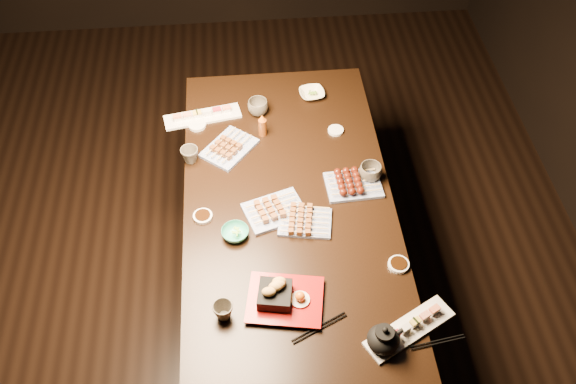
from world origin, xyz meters
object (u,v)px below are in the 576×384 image
object	(u,v)px
sushi_platter_far	(202,114)
edamame_bowl_green	(235,233)
dining_table	(289,255)
yakitori_plate_right	(305,219)
edamame_bowl_cream	(312,94)
teapot	(384,337)
sushi_platter_near	(410,327)
tempura_tray	(285,295)
yakitori_plate_left	(229,145)
teacup_far_right	(258,107)
condiment_bottle	(262,125)
teacup_far_left	(190,155)
teacup_near_left	(223,311)
teacup_mid_right	(370,172)
yakitori_plate_center	(275,207)

from	to	relation	value
sushi_platter_far	edamame_bowl_green	bearing A→B (deg)	89.95
dining_table	yakitori_plate_right	size ratio (longest dim) A/B	8.28
edamame_bowl_cream	teapot	size ratio (longest dim) A/B	0.89
sushi_platter_near	sushi_platter_far	bearing A→B (deg)	92.92
sushi_platter_near	tempura_tray	xyz separation A→B (m)	(-0.44, 0.16, 0.03)
yakitori_plate_left	teacup_far_right	size ratio (longest dim) A/B	2.43
sushi_platter_near	condiment_bottle	world-z (taller)	condiment_bottle
teacup_far_left	sushi_platter_near	bearing A→B (deg)	-49.36
sushi_platter_far	teapot	bearing A→B (deg)	106.25
sushi_platter_far	yakitori_plate_left	xyz separation A→B (m)	(0.12, -0.23, 0.01)
edamame_bowl_green	tempura_tray	distance (m)	0.38
teacup_near_left	teacup_far_right	size ratio (longest dim) A/B	0.78
tempura_tray	teacup_mid_right	size ratio (longest dim) A/B	2.86
teacup_near_left	condiment_bottle	world-z (taller)	condiment_bottle
dining_table	teacup_far_right	bearing A→B (deg)	88.42
dining_table	edamame_bowl_green	size ratio (longest dim) A/B	15.96
sushi_platter_near	yakitori_plate_left	world-z (taller)	yakitori_plate_left
teapot	teacup_mid_right	bearing A→B (deg)	66.34
teacup_near_left	teacup_mid_right	world-z (taller)	teacup_mid_right
teacup_near_left	teacup_far_right	distance (m)	1.14
sushi_platter_far	yakitori_plate_right	world-z (taller)	yakitori_plate_right
sushi_platter_near	yakitori_plate_left	bearing A→B (deg)	93.69
dining_table	edamame_bowl_cream	xyz separation A→B (m)	(0.18, 0.70, 0.39)
sushi_platter_far	edamame_bowl_green	world-z (taller)	sushi_platter_far
sushi_platter_far	edamame_bowl_cream	world-z (taller)	sushi_platter_far
yakitori_plate_center	teacup_far_right	distance (m)	0.63
teapot	tempura_tray	bearing A→B (deg)	130.79
dining_table	teacup_far_right	world-z (taller)	teacup_far_right
teacup_mid_right	teacup_far_left	xyz separation A→B (m)	(-0.79, 0.18, -0.00)
tempura_tray	teacup_far_left	xyz separation A→B (m)	(-0.36, 0.78, -0.01)
condiment_bottle	teacup_far_left	bearing A→B (deg)	-156.37
dining_table	teacup_mid_right	size ratio (longest dim) A/B	18.17
dining_table	yakitori_plate_center	xyz separation A→B (m)	(-0.06, -0.04, 0.41)
tempura_tray	edamame_bowl_cream	bearing A→B (deg)	89.00
teacup_far_right	sushi_platter_near	bearing A→B (deg)	-68.77
sushi_platter_far	teacup_far_right	world-z (taller)	teacup_far_right
dining_table	yakitori_plate_right	world-z (taller)	yakitori_plate_right
dining_table	edamame_bowl_green	distance (m)	0.48
edamame_bowl_cream	tempura_tray	xyz separation A→B (m)	(-0.24, -1.19, 0.04)
sushi_platter_near	tempura_tray	bearing A→B (deg)	131.99
sushi_platter_near	yakitori_plate_right	distance (m)	0.62
condiment_bottle	teacup_far_right	bearing A→B (deg)	94.83
teacup_mid_right	teacup_far_right	xyz separation A→B (m)	(-0.47, 0.48, -0.00)
yakitori_plate_left	tempura_tray	xyz separation A→B (m)	(0.19, -0.84, 0.02)
tempura_tray	teacup_near_left	size ratio (longest dim) A/B	3.69
yakitori_plate_center	teacup_far_right	xyz separation A→B (m)	(-0.03, 0.63, 0.01)
teacup_near_left	teacup_far_right	world-z (taller)	teacup_far_right
teacup_mid_right	condiment_bottle	size ratio (longest dim) A/B	0.83
sushi_platter_far	edamame_bowl_cream	distance (m)	0.56
dining_table	yakitori_plate_left	bearing A→B (deg)	113.79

